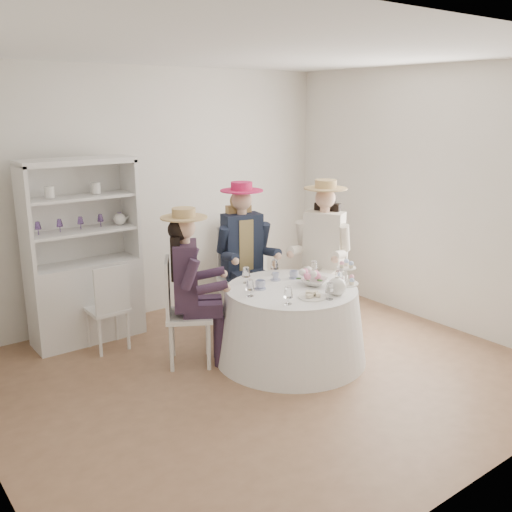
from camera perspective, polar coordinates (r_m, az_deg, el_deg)
ground at (r=5.16m, az=0.68°, el=-11.57°), size 4.50×4.50×0.00m
ceiling at (r=4.64m, az=0.79°, el=19.84°), size 4.50×4.50×0.00m
wall_back at (r=6.39m, az=-10.41°, el=6.11°), size 4.50×0.00×4.50m
wall_front at (r=3.42m, az=21.82°, el=-2.36°), size 4.50×0.00×4.50m
wall_right at (r=6.33m, az=17.11°, el=5.61°), size 0.00×4.50×4.50m
tea_table at (r=5.31m, az=3.50°, el=-6.76°), size 1.40×1.40×0.69m
hutch at (r=5.89m, az=-16.77°, el=-2.07°), size 1.12×0.53×1.81m
side_table at (r=6.94m, az=-1.34°, el=-1.62°), size 0.45×0.45×0.66m
hatbox at (r=6.81m, az=-1.36°, el=2.29°), size 0.39×0.39×0.32m
guest_left at (r=5.08m, az=-6.75°, el=-2.21°), size 0.62×0.57×1.44m
guest_mid at (r=5.91m, az=-1.32°, el=0.94°), size 0.58×0.62×1.54m
guest_right at (r=5.99m, az=6.72°, el=1.07°), size 0.66×0.61×1.56m
spare_chair at (r=5.60m, az=-14.48°, el=-4.76°), size 0.35×0.35×0.86m
teacup_a at (r=5.14m, az=0.43°, el=-2.93°), size 0.10×0.10×0.08m
teacup_b at (r=5.40m, az=1.97°, el=-2.10°), size 0.07×0.07×0.06m
teacup_c at (r=5.46m, az=3.80°, el=-1.92°), size 0.10×0.10×0.07m
flower_bowl at (r=5.28m, az=5.86°, el=-2.63°), size 0.31×0.31×0.06m
flower_arrangement at (r=5.32m, az=5.42°, el=-1.86°), size 0.17×0.18×0.07m
table_teapot at (r=5.04m, az=8.10°, el=-3.03°), size 0.23×0.16×0.17m
sandwich_plate at (r=4.95m, az=5.65°, el=-3.99°), size 0.25×0.25×0.05m
cupcake_stand at (r=5.34m, az=8.99°, el=-1.95°), size 0.23×0.23×0.22m
stemware_set at (r=5.17m, az=3.57°, el=-2.41°), size 0.93×0.93×0.15m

